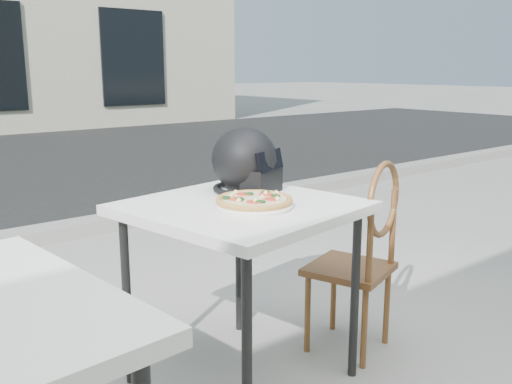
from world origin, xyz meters
TOP-DOWN VIEW (x-y plane):
  - curb at (0.00, 3.00)m, footprint 30.00×0.25m
  - cafe_table_main at (0.00, 0.35)m, footprint 0.98×0.98m
  - plate at (-0.01, 0.25)m, footprint 0.37×0.37m
  - pizza at (-0.01, 0.25)m, footprint 0.32×0.32m
  - helmet at (0.16, 0.52)m, footprint 0.38×0.39m
  - cafe_chair_main at (0.61, 0.19)m, footprint 0.46×0.46m

SIDE VIEW (x-z plane):
  - curb at x=0.00m, z-range 0.00..0.12m
  - cafe_chair_main at x=0.61m, z-range 0.05..1.01m
  - cafe_table_main at x=0.00m, z-range 0.33..1.15m
  - plate at x=-0.01m, z-range 0.81..0.83m
  - pizza at x=-0.01m, z-range 0.83..0.87m
  - helmet at x=0.16m, z-range 0.80..1.09m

